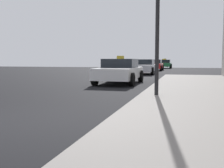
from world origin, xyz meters
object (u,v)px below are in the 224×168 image
(car_yellow, at_px, (163,63))
(car_red, at_px, (154,65))
(car_white, at_px, (120,71))
(car_green, at_px, (165,64))
(car_silver, at_px, (144,67))

(car_yellow, bearing_deg, car_red, 90.92)
(car_white, distance_m, car_green, 27.39)
(car_silver, height_order, car_red, same)
(car_silver, bearing_deg, car_green, -91.80)
(car_green, xyz_separation_m, car_yellow, (-0.84, 8.00, -0.00))
(car_green, height_order, car_yellow, same)
(car_white, distance_m, car_silver, 9.75)
(car_green, bearing_deg, car_red, 86.50)
(car_white, relative_size, car_red, 0.98)
(car_red, relative_size, car_green, 1.03)
(car_green, relative_size, car_yellow, 0.98)
(car_white, height_order, car_yellow, same)
(car_silver, bearing_deg, car_yellow, -89.35)
(car_white, relative_size, car_silver, 0.94)
(car_silver, xyz_separation_m, car_yellow, (-0.29, 25.63, -0.00))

